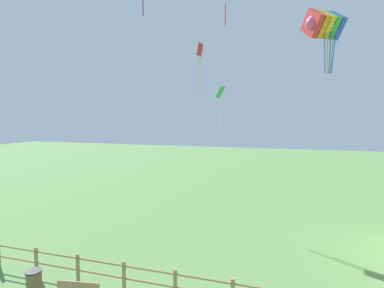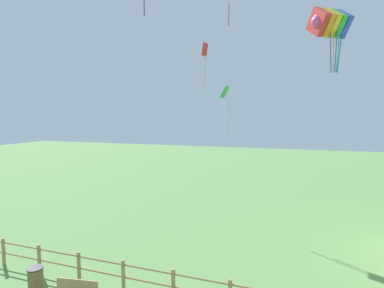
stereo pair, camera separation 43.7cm
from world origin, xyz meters
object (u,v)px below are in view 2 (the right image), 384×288
object	(u,v)px
trash_bin	(36,280)
kite_rainbow_parafoil	(329,23)
kite_red_diamond	(205,59)
kite_green_diamond	(225,102)

from	to	relation	value
trash_bin	kite_rainbow_parafoil	size ratio (longest dim) A/B	0.26
kite_rainbow_parafoil	kite_red_diamond	size ratio (longest dim) A/B	1.09
kite_rainbow_parafoil	kite_green_diamond	distance (m)	7.33
trash_bin	kite_green_diamond	xyz separation A→B (m)	(4.60, 10.51, 6.92)
kite_red_diamond	trash_bin	bearing A→B (deg)	-103.53
trash_bin	kite_green_diamond	world-z (taller)	kite_green_diamond
trash_bin	kite_green_diamond	bearing A→B (deg)	66.34
kite_red_diamond	kite_rainbow_parafoil	bearing A→B (deg)	-6.54
kite_rainbow_parafoil	kite_red_diamond	world-z (taller)	kite_rainbow_parafoil
kite_rainbow_parafoil	kite_red_diamond	distance (m)	7.78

